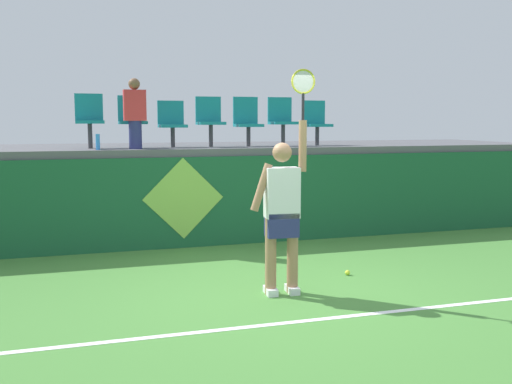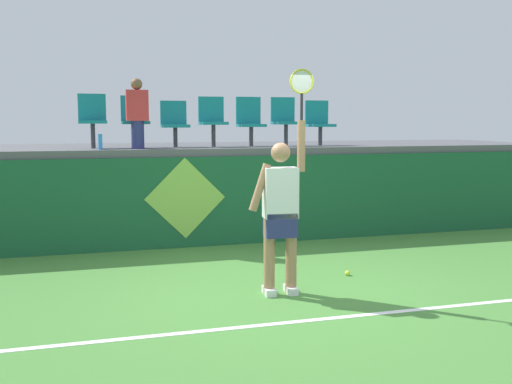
# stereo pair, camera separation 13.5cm
# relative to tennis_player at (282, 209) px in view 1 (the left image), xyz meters

# --- Properties ---
(ground_plane) EXTENTS (40.00, 40.00, 0.00)m
(ground_plane) POSITION_rel_tennis_player_xyz_m (-0.01, -0.02, -0.99)
(ground_plane) COLOR #478438
(court_back_wall) EXTENTS (12.64, 0.20, 1.43)m
(court_back_wall) POSITION_rel_tennis_player_xyz_m (-0.01, 2.89, -0.27)
(court_back_wall) COLOR #195633
(court_back_wall) RESTS_ON ground_plane
(spectator_platform) EXTENTS (12.64, 2.86, 0.12)m
(spectator_platform) POSITION_rel_tennis_player_xyz_m (-0.01, 4.26, 0.50)
(spectator_platform) COLOR #56565B
(spectator_platform) RESTS_ON court_back_wall
(court_baseline_stripe) EXTENTS (11.37, 0.08, 0.01)m
(court_baseline_stripe) POSITION_rel_tennis_player_xyz_m (-0.01, -0.96, -0.98)
(court_baseline_stripe) COLOR white
(court_baseline_stripe) RESTS_ON ground_plane
(tennis_player) EXTENTS (0.75, 0.28, 2.57)m
(tennis_player) POSITION_rel_tennis_player_xyz_m (0.00, 0.00, 0.00)
(tennis_player) COLOR white
(tennis_player) RESTS_ON ground_plane
(tennis_ball) EXTENTS (0.07, 0.07, 0.07)m
(tennis_ball) POSITION_rel_tennis_player_xyz_m (1.09, 0.52, -0.95)
(tennis_ball) COLOR #D1E533
(tennis_ball) RESTS_ON ground_plane
(water_bottle) EXTENTS (0.06, 0.06, 0.24)m
(water_bottle) POSITION_rel_tennis_player_xyz_m (-1.89, 3.06, 0.68)
(water_bottle) COLOR #338CE5
(water_bottle) RESTS_ON spectator_platform
(stadium_chair_0) EXTENTS (0.44, 0.42, 0.88)m
(stadium_chair_0) POSITION_rel_tennis_player_xyz_m (-1.99, 3.63, 1.05)
(stadium_chair_0) COLOR #38383D
(stadium_chair_0) RESTS_ON spectator_platform
(stadium_chair_1) EXTENTS (0.44, 0.42, 0.85)m
(stadium_chair_1) POSITION_rel_tennis_player_xyz_m (-1.31, 3.63, 1.04)
(stadium_chair_1) COLOR #38383D
(stadium_chair_1) RESTS_ON spectator_platform
(stadium_chair_2) EXTENTS (0.44, 0.42, 0.78)m
(stadium_chair_2) POSITION_rel_tennis_player_xyz_m (-0.67, 3.63, 0.98)
(stadium_chair_2) COLOR #38383D
(stadium_chair_2) RESTS_ON spectator_platform
(stadium_chair_3) EXTENTS (0.44, 0.42, 0.85)m
(stadium_chair_3) POSITION_rel_tennis_player_xyz_m (-0.02, 3.64, 1.03)
(stadium_chair_3) COLOR #38383D
(stadium_chair_3) RESTS_ON spectator_platform
(stadium_chair_4) EXTENTS (0.44, 0.42, 0.85)m
(stadium_chair_4) POSITION_rel_tennis_player_xyz_m (0.65, 3.64, 1.02)
(stadium_chair_4) COLOR #38383D
(stadium_chair_4) RESTS_ON spectator_platform
(stadium_chair_5) EXTENTS (0.44, 0.42, 0.85)m
(stadium_chair_5) POSITION_rel_tennis_player_xyz_m (1.28, 3.64, 1.04)
(stadium_chair_5) COLOR #38383D
(stadium_chair_5) RESTS_ON spectator_platform
(stadium_chair_6) EXTENTS (0.44, 0.42, 0.80)m
(stadium_chair_6) POSITION_rel_tennis_player_xyz_m (1.93, 3.64, 1.00)
(stadium_chair_6) COLOR #38383D
(stadium_chair_6) RESTS_ON spectator_platform
(spectator_0) EXTENTS (0.34, 0.20, 1.10)m
(spectator_0) POSITION_rel_tennis_player_xyz_m (-1.31, 3.18, 1.13)
(spectator_0) COLOR navy
(spectator_0) RESTS_ON spectator_platform
(wall_signage_mount) EXTENTS (1.27, 0.01, 1.42)m
(wall_signage_mount) POSITION_rel_tennis_player_xyz_m (-0.64, 2.78, -0.98)
(wall_signage_mount) COLOR #195633
(wall_signage_mount) RESTS_ON ground_plane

